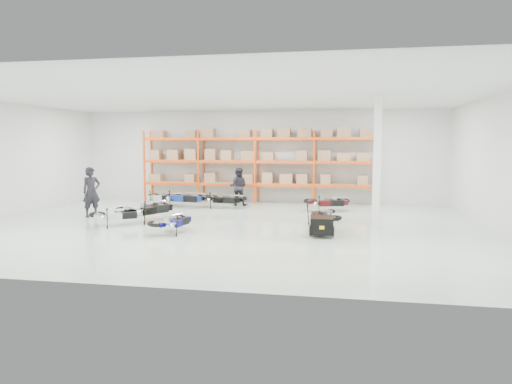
% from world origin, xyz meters
% --- Properties ---
extents(room, '(18.00, 18.00, 18.00)m').
position_xyz_m(room, '(0.00, 0.00, 2.25)').
color(room, silver).
rests_on(room, ground).
extents(pallet_rack, '(11.28, 0.98, 3.62)m').
position_xyz_m(pallet_rack, '(-0.00, 6.45, 2.26)').
color(pallet_rack, '#EB470C').
rests_on(pallet_rack, ground).
extents(structural_column, '(0.25, 0.25, 4.50)m').
position_xyz_m(structural_column, '(5.20, 0.50, 2.25)').
color(structural_column, white).
rests_on(structural_column, ground).
extents(moto_blue_centre, '(1.10, 1.70, 1.01)m').
position_xyz_m(moto_blue_centre, '(-1.28, -1.62, 0.48)').
color(moto_blue_centre, '#0A0851').
rests_on(moto_blue_centre, ground).
extents(moto_silver_left, '(1.80, 1.64, 1.06)m').
position_xyz_m(moto_silver_left, '(-3.65, -0.65, 0.50)').
color(moto_silver_left, '#B6B9BE').
rests_on(moto_silver_left, ground).
extents(moto_black_far_left, '(1.81, 2.20, 1.28)m').
position_xyz_m(moto_black_far_left, '(-3.01, 0.37, 0.60)').
color(moto_black_far_left, black).
rests_on(moto_black_far_left, ground).
extents(moto_touring_right, '(1.13, 1.86, 1.13)m').
position_xyz_m(moto_touring_right, '(3.45, 0.27, 0.53)').
color(moto_touring_right, black).
rests_on(moto_touring_right, ground).
extents(trailer, '(0.77, 1.46, 0.61)m').
position_xyz_m(trailer, '(3.45, -1.33, 0.36)').
color(trailer, black).
rests_on(trailer, ground).
extents(moto_back_a, '(2.00, 1.20, 1.22)m').
position_xyz_m(moto_back_a, '(-2.85, 4.23, 0.57)').
color(moto_back_a, navy).
rests_on(moto_back_a, ground).
extents(moto_back_b, '(1.78, 1.07, 1.08)m').
position_xyz_m(moto_back_b, '(-4.05, 4.67, 0.51)').
color(moto_back_b, '#A4AAAE').
rests_on(moto_back_b, ground).
extents(moto_back_c, '(1.81, 1.10, 1.10)m').
position_xyz_m(moto_back_c, '(-1.08, 4.33, 0.52)').
color(moto_back_c, black).
rests_on(moto_back_c, ground).
extents(moto_back_d, '(1.87, 1.24, 1.11)m').
position_xyz_m(moto_back_d, '(3.51, 4.05, 0.52)').
color(moto_back_d, '#3D0C0F').
rests_on(moto_back_d, ground).
extents(person_left, '(0.81, 0.85, 1.96)m').
position_xyz_m(person_left, '(-5.63, 1.04, 0.98)').
color(person_left, black).
rests_on(person_left, ground).
extents(person_back, '(0.87, 0.68, 1.77)m').
position_xyz_m(person_back, '(-0.64, 5.25, 0.89)').
color(person_back, black).
rests_on(person_back, ground).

